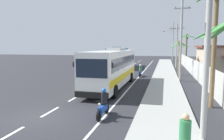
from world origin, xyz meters
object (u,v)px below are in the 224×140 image
(utility_pole_far, at_px, (177,45))
(palm_second, at_px, (179,49))
(palm_fourth, at_px, (216,23))
(motorcycle_trailing, at_px, (140,72))
(pedestrian_midwalk, at_px, (185,139))
(motorcycle_beside_bus, at_px, (103,105))
(palm_nearest, at_px, (186,44))
(utility_pole_distant, at_px, (173,41))
(utility_pole_nearest, at_px, (206,24))
(utility_pole_mid, at_px, (181,37))
(coach_bus_foreground, at_px, (113,67))
(coach_bus_far_lane, at_px, (118,57))

(utility_pole_far, distance_m, palm_second, 10.96)
(palm_fourth, bearing_deg, motorcycle_trailing, 115.15)
(pedestrian_midwalk, distance_m, palm_fourth, 9.29)
(motorcycle_beside_bus, xyz_separation_m, palm_nearest, (7.65, 35.68, 3.83))
(motorcycle_beside_bus, distance_m, utility_pole_distant, 46.69)
(utility_pole_far, xyz_separation_m, palm_second, (-0.16, -10.94, -0.77))
(utility_pole_far, height_order, palm_fourth, utility_pole_far)
(motorcycle_trailing, distance_m, utility_pole_nearest, 19.63)
(utility_pole_mid, xyz_separation_m, palm_fourth, (1.30, -10.61, 0.36))
(coach_bus_foreground, height_order, palm_nearest, palm_nearest)
(utility_pole_nearest, height_order, palm_second, utility_pole_nearest)
(motorcycle_beside_bus, bearing_deg, utility_pole_mid, 70.29)
(coach_bus_foreground, relative_size, utility_pole_distant, 1.17)
(utility_pole_nearest, relative_size, utility_pole_mid, 0.93)
(palm_nearest, bearing_deg, palm_fourth, -92.30)
(motorcycle_trailing, xyz_separation_m, utility_pole_far, (5.23, 13.47, 3.69))
(coach_bus_foreground, height_order, palm_second, palm_second)
(motorcycle_beside_bus, relative_size, pedestrian_midwalk, 1.11)
(palm_nearest, relative_size, palm_second, 1.37)
(coach_bus_foreground, distance_m, motorcycle_trailing, 8.33)
(palm_second, relative_size, palm_fourth, 0.62)
(motorcycle_beside_bus, relative_size, utility_pole_distant, 0.19)
(utility_pole_far, bearing_deg, coach_bus_foreground, -108.09)
(motorcycle_trailing, relative_size, pedestrian_midwalk, 1.11)
(utility_pole_nearest, bearing_deg, coach_bus_far_lane, 109.02)
(utility_pole_distant, distance_m, palm_second, 27.03)
(utility_pole_distant, bearing_deg, coach_bus_far_lane, -119.78)
(utility_pole_nearest, distance_m, utility_pole_distant, 48.08)
(pedestrian_midwalk, xyz_separation_m, palm_second, (1.23, 23.54, 2.52))
(motorcycle_trailing, bearing_deg, pedestrian_midwalk, -79.66)
(pedestrian_midwalk, height_order, utility_pole_far, utility_pole_far)
(utility_pole_distant, bearing_deg, pedestrian_midwalk, -91.29)
(coach_bus_foreground, relative_size, palm_nearest, 1.84)
(pedestrian_midwalk, distance_m, palm_nearest, 40.34)
(palm_second, bearing_deg, pedestrian_midwalk, -93.00)
(motorcycle_beside_bus, xyz_separation_m, pedestrian_midwalk, (4.01, -4.36, 0.40))
(pedestrian_midwalk, bearing_deg, utility_pole_far, 159.08)
(motorcycle_trailing, xyz_separation_m, utility_pole_mid, (4.88, -2.56, 4.45))
(motorcycle_trailing, distance_m, pedestrian_midwalk, 21.36)
(motorcycle_beside_bus, height_order, motorcycle_trailing, motorcycle_beside_bus)
(coach_bus_foreground, bearing_deg, palm_second, 56.99)
(motorcycle_trailing, bearing_deg, utility_pole_far, 68.79)
(palm_second, bearing_deg, motorcycle_beside_bus, -105.28)
(coach_bus_far_lane, xyz_separation_m, utility_pole_far, (10.77, 2.33, 2.30))
(motorcycle_trailing, bearing_deg, utility_pole_mid, -27.68)
(utility_pole_mid, distance_m, palm_second, 5.31)
(coach_bus_foreground, distance_m, palm_second, 12.69)
(utility_pole_nearest, relative_size, utility_pole_far, 1.12)
(motorcycle_trailing, distance_m, palm_second, 6.37)
(motorcycle_beside_bus, xyz_separation_m, motorcycle_trailing, (0.17, 16.65, -0.00))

